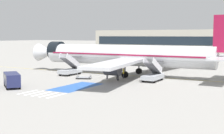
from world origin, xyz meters
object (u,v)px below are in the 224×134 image
Objects in this scene: baggage_cart at (84,77)px; ground_crew_0 at (107,73)px; fuel_tanker at (199,59)px; ground_crew_1 at (123,72)px; airliner at (128,55)px; ground_crew_2 at (117,73)px; service_van_1 at (12,79)px; terminal_building at (208,42)px; boarding_stairs_forward at (70,69)px; ground_crew_3 at (118,75)px; boarding_stairs_aft at (153,75)px.

ground_crew_0 reaches higher than baggage_cart.
fuel_tanker reaches higher than ground_crew_1.
airliner is 25.79× the size of ground_crew_2.
ground_crew_2 is at bearing -176.74° from airliner.
airliner reaches higher than service_van_1.
terminal_building reaches higher than ground_crew_0.
terminal_building is (7.85, 75.98, 3.69)m from boarding_stairs_forward.
service_van_1 is 17.35m from ground_crew_2.
ground_crew_3 is at bearing 107.05° from ground_crew_0.
airliner is 7.06m from ground_crew_3.
fuel_tanker reaches higher than ground_crew_0.
ground_crew_0 reaches higher than ground_crew_1.
boarding_stairs_forward reaches higher than ground_crew_3.
ground_crew_1 is (10.69, 0.74, 0.01)m from boarding_stairs_forward.
fuel_tanker is at bearing 141.97° from ground_crew_2.
ground_crew_1 is at bearing 114.17° from ground_crew_2.
ground_crew_0 is (-0.94, -5.74, -2.62)m from airliner.
service_van_1 is at bearing -42.38° from baggage_cart.
boarding_stairs_aft is at bearing -97.40° from fuel_tanker.
service_van_1 is 3.09× the size of ground_crew_2.
airliner is 23.49× the size of ground_crew_0.
boarding_stairs_aft is (16.27, 0.27, -0.03)m from boarding_stairs_forward.
baggage_cart is at bearing -31.18° from ground_crew_0.
ground_crew_3 is (-5.26, -2.03, -0.08)m from boarding_stairs_aft.
ground_crew_2 is (4.80, 2.91, 0.68)m from baggage_cart.
boarding_stairs_forward is 3.21× the size of ground_crew_2.
boarding_stairs_forward is 11.15m from ground_crew_3.
service_van_1 is 16.54m from ground_crew_3.
boarding_stairs_aft reaches higher than service_van_1.
boarding_stairs_forward is 3.32× the size of ground_crew_3.
fuel_tanker reaches higher than baggage_cart.
airliner is 23.99× the size of ground_crew_1.
terminal_building is (6.50, 91.16, 3.48)m from service_van_1.
boarding_stairs_aft is 21.47m from service_van_1.
ground_crew_1 is (2.06, 1.90, -0.02)m from ground_crew_0.
terminal_building reaches higher than boarding_stairs_forward.
boarding_stairs_forward is 1.04× the size of service_van_1.
boarding_stairs_aft is 1.04× the size of service_van_1.
service_van_1 is at bearing -52.19° from ground_crew_2.
baggage_cart is (-4.45, -7.58, -3.41)m from airliner.
airliner reaches higher than ground_crew_2.
boarding_stairs_forward is 0.06× the size of terminal_building.
airliner reaches higher than terminal_building.
fuel_tanker is at bearing 15.74° from service_van_1.
baggage_cart is 4.05m from ground_crew_0.
ground_crew_1 is 1.07× the size of ground_crew_2.
ground_crew_1 is at bearing 6.27° from service_van_1.
terminal_building is at bearing -100.39° from ground_crew_3.
boarding_stairs_forward is at bearing -113.19° from ground_crew_2.
ground_crew_0 is at bearing 112.60° from ground_crew_1.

